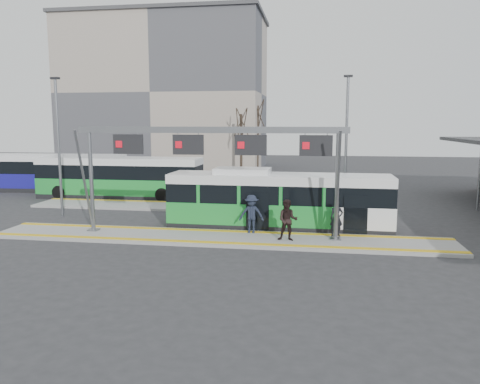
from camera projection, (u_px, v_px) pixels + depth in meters
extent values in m
plane|color=#2D2D30|center=(218.00, 240.00, 22.34)|extent=(120.00, 120.00, 0.00)
cube|color=gray|center=(218.00, 238.00, 22.33)|extent=(22.00, 3.00, 0.15)
cube|color=gray|center=(183.00, 206.00, 30.76)|extent=(20.00, 3.00, 0.15)
cube|color=gold|center=(223.00, 231.00, 23.44)|extent=(22.00, 0.35, 0.02)
cube|color=gold|center=(213.00, 242.00, 21.19)|extent=(22.00, 0.35, 0.02)
cube|color=gold|center=(188.00, 202.00, 31.87)|extent=(20.00, 0.35, 0.02)
cylinder|color=slate|center=(91.00, 181.00, 23.25)|extent=(0.20, 0.20, 5.05)
cube|color=slate|center=(94.00, 230.00, 23.61)|extent=(0.50, 0.50, 0.06)
cylinder|color=slate|center=(85.00, 182.00, 22.56)|extent=(0.12, 1.46, 4.90)
cylinder|color=slate|center=(337.00, 186.00, 21.39)|extent=(0.20, 0.20, 5.05)
cube|color=slate|center=(335.00, 239.00, 21.75)|extent=(0.50, 0.50, 0.06)
cylinder|color=slate|center=(338.00, 188.00, 20.71)|extent=(0.12, 1.46, 4.90)
cube|color=slate|center=(209.00, 130.00, 21.95)|extent=(13.00, 0.25, 0.30)
cube|color=black|center=(128.00, 144.00, 22.67)|extent=(1.50, 0.12, 0.95)
cube|color=red|center=(119.00, 144.00, 22.67)|extent=(0.32, 0.02, 0.32)
cube|color=black|center=(188.00, 145.00, 22.21)|extent=(1.50, 0.12, 0.95)
cube|color=red|center=(179.00, 145.00, 22.21)|extent=(0.32, 0.02, 0.32)
cube|color=black|center=(251.00, 145.00, 21.74)|extent=(1.50, 0.12, 0.95)
cube|color=red|center=(241.00, 145.00, 21.74)|extent=(0.32, 0.02, 0.32)
cube|color=black|center=(316.00, 146.00, 21.28)|extent=(1.50, 0.12, 0.95)
cube|color=red|center=(306.00, 146.00, 21.28)|extent=(0.32, 0.02, 0.32)
cylinder|color=slate|center=(480.00, 177.00, 29.51)|extent=(0.14, 0.14, 4.30)
cube|color=#A29487|center=(166.00, 95.00, 58.36)|extent=(24.00, 12.00, 18.00)
cube|color=#3F3F42|center=(164.00, 18.00, 57.02)|extent=(24.50, 12.50, 0.40)
cube|color=black|center=(278.00, 225.00, 24.67)|extent=(11.57, 2.61, 0.34)
cube|color=#1E8D34|center=(279.00, 212.00, 24.57)|extent=(11.57, 2.61, 1.11)
cube|color=black|center=(279.00, 192.00, 24.42)|extent=(11.57, 2.53, 0.96)
cube|color=white|center=(279.00, 179.00, 24.31)|extent=(11.57, 2.61, 0.48)
cube|color=orange|center=(394.00, 183.00, 23.36)|extent=(0.07, 1.72, 0.27)
cube|color=white|center=(243.00, 171.00, 24.58)|extent=(2.91, 1.75, 0.29)
cylinder|color=black|center=(199.00, 221.00, 24.25)|extent=(0.97, 0.30, 0.96)
cylinder|color=black|center=(209.00, 213.00, 26.35)|extent=(0.97, 0.30, 0.96)
cylinder|color=black|center=(347.00, 226.00, 23.00)|extent=(0.97, 0.30, 0.96)
cylinder|color=black|center=(345.00, 218.00, 25.10)|extent=(0.97, 0.30, 0.96)
cube|color=black|center=(120.00, 196.00, 34.68)|extent=(12.08, 2.57, 0.35)
cube|color=#1E8D34|center=(120.00, 186.00, 34.57)|extent=(12.08, 2.57, 1.16)
cube|color=black|center=(120.00, 171.00, 34.41)|extent=(12.08, 2.49, 1.01)
cube|color=white|center=(119.00, 161.00, 34.30)|extent=(12.08, 2.57, 0.50)
cylinder|color=black|center=(59.00, 192.00, 34.18)|extent=(1.01, 0.30, 1.01)
cylinder|color=black|center=(75.00, 188.00, 36.39)|extent=(1.01, 0.30, 1.01)
cylinder|color=black|center=(162.00, 195.00, 32.96)|extent=(1.01, 0.30, 1.01)
cylinder|color=black|center=(172.00, 190.00, 35.18)|extent=(1.01, 0.30, 1.01)
cube|color=black|center=(55.00, 189.00, 38.31)|extent=(11.60, 3.25, 0.35)
cube|color=navy|center=(54.00, 180.00, 38.20)|extent=(11.60, 3.25, 1.15)
cube|color=black|center=(53.00, 167.00, 38.05)|extent=(11.59, 3.17, 1.00)
cube|color=white|center=(53.00, 158.00, 37.94)|extent=(11.60, 3.25, 0.50)
cylinder|color=black|center=(0.00, 186.00, 37.54)|extent=(1.01, 0.36, 1.00)
cylinder|color=black|center=(16.00, 183.00, 39.75)|extent=(1.01, 0.36, 1.00)
cylinder|color=black|center=(89.00, 187.00, 36.84)|extent=(1.01, 0.36, 1.00)
cylinder|color=black|center=(100.00, 184.00, 39.05)|extent=(1.01, 0.36, 1.00)
imported|color=black|center=(336.00, 218.00, 22.28)|extent=(0.72, 0.57, 1.72)
imported|color=black|center=(288.00, 220.00, 21.44)|extent=(0.95, 0.76, 1.91)
imported|color=#1B2232|center=(251.00, 214.00, 22.97)|extent=(1.23, 0.73, 1.89)
cylinder|color=#382B21|center=(241.00, 145.00, 49.49)|extent=(0.28, 0.28, 6.46)
cylinder|color=#382B21|center=(258.00, 139.00, 53.20)|extent=(0.28, 0.28, 7.47)
cylinder|color=#382B21|center=(94.00, 141.00, 57.18)|extent=(0.28, 0.28, 6.61)
cylinder|color=slate|center=(59.00, 149.00, 27.32)|extent=(0.16, 0.16, 8.06)
cube|color=black|center=(55.00, 78.00, 26.73)|extent=(0.50, 0.25, 0.12)
cylinder|color=slate|center=(346.00, 148.00, 27.38)|extent=(0.16, 0.16, 8.19)
cube|color=black|center=(348.00, 76.00, 26.78)|extent=(0.50, 0.25, 0.12)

